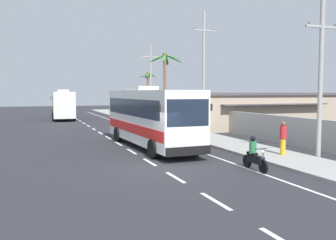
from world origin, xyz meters
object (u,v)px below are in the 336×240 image
at_px(motorcycle_trailing, 254,156).
at_px(roadside_building, 253,110).
at_px(utility_pole_far, 151,81).
at_px(pedestrian_near_kerb, 283,137).
at_px(utility_pole_nearest, 321,75).
at_px(utility_pole_mid, 204,70).
at_px(palm_second, 165,74).
at_px(motorcycle_beside_bus, 144,124).
at_px(coach_bus_foreground, 150,116).
at_px(coach_bus_far_lane, 63,104).
at_px(palm_nearest, 148,85).

xyz_separation_m(motorcycle_trailing, roadside_building, (11.29, 17.23, 1.10)).
bearing_deg(utility_pole_far, pedestrian_near_kerb, -92.60).
bearing_deg(utility_pole_nearest, utility_pole_mid, 89.45).
relative_size(motorcycle_trailing, pedestrian_near_kerb, 1.10).
distance_m(pedestrian_near_kerb, palm_second, 20.76).
distance_m(motorcycle_beside_bus, roadside_building, 11.20).
bearing_deg(motorcycle_trailing, utility_pole_nearest, 14.86).
bearing_deg(utility_pole_nearest, pedestrian_near_kerb, 146.38).
bearing_deg(utility_pole_mid, pedestrian_near_kerb, -97.06).
relative_size(coach_bus_foreground, roadside_building, 0.69).
height_order(motorcycle_beside_bus, motorcycle_trailing, motorcycle_beside_bus).
relative_size(utility_pole_far, palm_second, 1.22).
height_order(coach_bus_far_lane, palm_nearest, palm_nearest).
height_order(motorcycle_beside_bus, roadside_building, roadside_building).
height_order(coach_bus_foreground, motorcycle_beside_bus, coach_bus_foreground).
bearing_deg(roadside_building, utility_pole_mid, -163.42).
bearing_deg(utility_pole_mid, utility_pole_nearest, -90.55).
xyz_separation_m(motorcycle_beside_bus, roadside_building, (11.13, -0.60, 1.09)).
xyz_separation_m(coach_bus_far_lane, palm_second, (9.37, -13.27, 3.39)).
xyz_separation_m(coach_bus_foreground, utility_pole_mid, (7.20, 7.10, 3.41)).
height_order(utility_pole_nearest, utility_pole_mid, utility_pole_mid).
distance_m(coach_bus_foreground, roadside_building, 16.31).
relative_size(utility_pole_mid, utility_pole_far, 1.13).
xyz_separation_m(motorcycle_beside_bus, pedestrian_near_kerb, (3.12, -15.58, 0.44)).
xyz_separation_m(coach_bus_foreground, utility_pole_nearest, (7.07, -6.96, 2.37)).
xyz_separation_m(motorcycle_beside_bus, utility_pole_mid, (4.74, -2.50, 4.78)).
bearing_deg(utility_pole_far, motorcycle_trailing, -98.73).
distance_m(coach_bus_foreground, palm_nearest, 31.93).
bearing_deg(coach_bus_foreground, roadside_building, 33.52).
distance_m(coach_bus_foreground, utility_pole_far, 22.42).
relative_size(coach_bus_foreground, coach_bus_far_lane, 0.97).
height_order(coach_bus_foreground, utility_pole_mid, utility_pole_mid).
distance_m(coach_bus_far_lane, palm_second, 16.59).
bearing_deg(roadside_building, coach_bus_far_lane, 132.02).
relative_size(coach_bus_far_lane, utility_pole_mid, 1.11).
bearing_deg(coach_bus_foreground, motorcycle_beside_bus, 75.60).
relative_size(coach_bus_far_lane, palm_nearest, 1.80).
relative_size(coach_bus_foreground, utility_pole_far, 1.22).
bearing_deg(palm_second, roadside_building, -35.81).
height_order(utility_pole_far, roadside_building, utility_pole_far).
bearing_deg(motorcycle_beside_bus, utility_pole_mid, -27.84).
distance_m(palm_nearest, palm_second, 16.43).
bearing_deg(palm_second, utility_pole_mid, -82.21).
xyz_separation_m(utility_pole_mid, roadside_building, (6.39, 1.90, -3.69)).
relative_size(coach_bus_far_lane, palm_second, 1.53).
distance_m(coach_bus_foreground, palm_second, 15.97).
distance_m(motorcycle_beside_bus, motorcycle_trailing, 17.83).
relative_size(coach_bus_foreground, utility_pole_mid, 1.08).
height_order(pedestrian_near_kerb, utility_pole_mid, utility_pole_mid).
relative_size(palm_nearest, palm_second, 0.85).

